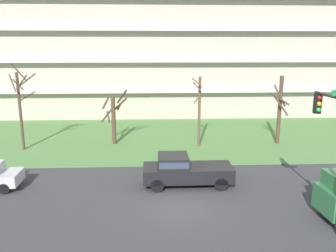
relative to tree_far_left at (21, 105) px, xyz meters
The scene contains 8 objects.
ground 16.29m from the tree_far_left, 41.24° to the right, with size 160.00×160.00×0.00m, color #38383A.
grass_lawn_strip 12.98m from the tree_far_left, 16.56° to the left, with size 80.00×16.00×0.08m, color #547F42.
apartment_building 22.91m from the tree_far_left, 57.16° to the left, with size 52.67×14.81×20.32m.
tree_far_left is the anchor object (origin of this frame).
tree_left 7.48m from the tree_far_left, 11.68° to the left, with size 2.38×1.88×4.83m.
tree_center 14.43m from the tree_far_left, ahead, with size 0.84×1.21×5.95m.
tree_right 21.43m from the tree_far_left, ahead, with size 1.58×1.26×5.94m.
pickup_black_near_left 15.00m from the tree_far_left, 32.63° to the right, with size 5.42×2.04×1.95m.
Camera 1 is at (-1.33, -16.97, 8.25)m, focal length 36.40 mm.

